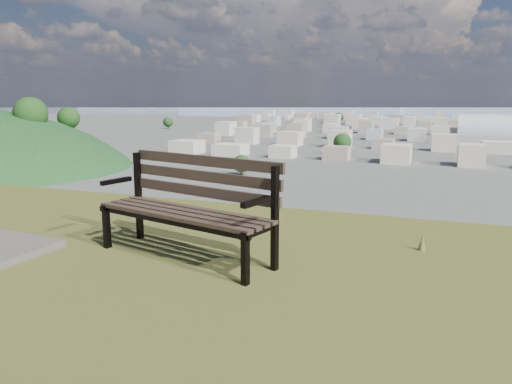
% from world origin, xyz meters
% --- Properties ---
extents(park_bench, '(1.98, 1.06, 0.99)m').
position_xyz_m(park_bench, '(0.25, 2.21, 25.56)').
color(park_bench, '#3E3023').
rests_on(park_bench, hilltop_mesa).
extents(arena, '(51.31, 23.59, 21.27)m').
position_xyz_m(arena, '(34.36, 289.18, 5.01)').
color(arena, '#B6B5B2').
rests_on(arena, ground).
extents(city_blocks, '(395.00, 361.00, 7.00)m').
position_xyz_m(city_blocks, '(0.00, 394.44, 3.50)').
color(city_blocks, beige).
rests_on(city_blocks, ground).
extents(city_trees, '(406.52, 387.20, 9.98)m').
position_xyz_m(city_trees, '(-26.39, 319.00, 4.83)').
color(city_trees, '#35261A').
rests_on(city_trees, ground).
extents(bay_water, '(2400.00, 700.00, 0.12)m').
position_xyz_m(bay_water, '(0.00, 900.00, 0.00)').
color(bay_water, '#8996AF').
rests_on(bay_water, ground).
extents(far_hills, '(2050.00, 340.00, 60.00)m').
position_xyz_m(far_hills, '(-60.92, 1402.93, 25.47)').
color(far_hills, '#97A1BC').
rests_on(far_hills, ground).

